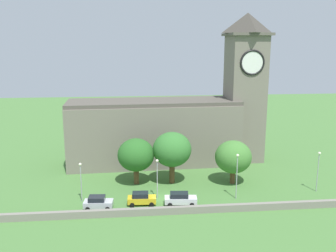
{
  "coord_description": "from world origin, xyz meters",
  "views": [
    {
      "loc": [
        -4.27,
        -53.06,
        23.13
      ],
      "look_at": [
        1.76,
        6.86,
        9.85
      ],
      "focal_mm": 39.99,
      "sensor_mm": 36.0,
      "label": 1
    }
  ],
  "objects_px": {
    "tree_by_tower": "(172,150)",
    "streetlamp_west_mid": "(81,175)",
    "church": "(177,120)",
    "streetlamp_east_mid": "(237,169)",
    "tree_riverside_east": "(136,155)",
    "car_white": "(180,199)",
    "car_silver": "(98,202)",
    "streetlamp_central": "(157,172)",
    "streetlamp_east_end": "(318,165)",
    "car_yellow": "(142,199)",
    "tree_riverside_west": "(233,157)"
  },
  "relations": [
    {
      "from": "tree_riverside_west",
      "to": "streetlamp_east_mid",
      "type": "bearing_deg",
      "value": -100.46
    },
    {
      "from": "streetlamp_west_mid",
      "to": "streetlamp_east_mid",
      "type": "relative_size",
      "value": 0.85
    },
    {
      "from": "streetlamp_east_mid",
      "to": "tree_riverside_east",
      "type": "relative_size",
      "value": 0.91
    },
    {
      "from": "car_white",
      "to": "streetlamp_central",
      "type": "bearing_deg",
      "value": 138.05
    },
    {
      "from": "church",
      "to": "tree_riverside_east",
      "type": "relative_size",
      "value": 4.98
    },
    {
      "from": "church",
      "to": "streetlamp_east_mid",
      "type": "bearing_deg",
      "value": -70.9
    },
    {
      "from": "tree_riverside_west",
      "to": "tree_riverside_east",
      "type": "distance_m",
      "value": 16.26
    },
    {
      "from": "car_white",
      "to": "tree_riverside_east",
      "type": "distance_m",
      "value": 11.9
    },
    {
      "from": "streetlamp_east_end",
      "to": "tree_riverside_east",
      "type": "relative_size",
      "value": 0.84
    },
    {
      "from": "tree_riverside_east",
      "to": "streetlamp_east_mid",
      "type": "bearing_deg",
      "value": -27.64
    },
    {
      "from": "streetlamp_central",
      "to": "tree_by_tower",
      "type": "bearing_deg",
      "value": 64.59
    },
    {
      "from": "streetlamp_east_mid",
      "to": "car_white",
      "type": "bearing_deg",
      "value": -170.81
    },
    {
      "from": "church",
      "to": "streetlamp_west_mid",
      "type": "relative_size",
      "value": 6.44
    },
    {
      "from": "car_silver",
      "to": "streetlamp_central",
      "type": "distance_m",
      "value": 9.75
    },
    {
      "from": "church",
      "to": "car_silver",
      "type": "relative_size",
      "value": 9.17
    },
    {
      "from": "car_silver",
      "to": "tree_riverside_east",
      "type": "relative_size",
      "value": 0.54
    },
    {
      "from": "car_yellow",
      "to": "streetlamp_central",
      "type": "height_order",
      "value": "streetlamp_central"
    },
    {
      "from": "tree_riverside_west",
      "to": "car_silver",
      "type": "bearing_deg",
      "value": -160.12
    },
    {
      "from": "church",
      "to": "streetlamp_central",
      "type": "distance_m",
      "value": 19.1
    },
    {
      "from": "car_white",
      "to": "church",
      "type": "bearing_deg",
      "value": 84.3
    },
    {
      "from": "car_silver",
      "to": "car_white",
      "type": "bearing_deg",
      "value": 0.32
    },
    {
      "from": "tree_riverside_west",
      "to": "car_white",
      "type": "bearing_deg",
      "value": -141.79
    },
    {
      "from": "streetlamp_central",
      "to": "church",
      "type": "bearing_deg",
      "value": 73.68
    },
    {
      "from": "car_silver",
      "to": "streetlamp_central",
      "type": "relative_size",
      "value": 0.68
    },
    {
      "from": "streetlamp_west_mid",
      "to": "streetlamp_central",
      "type": "bearing_deg",
      "value": 0.53
    },
    {
      "from": "streetlamp_east_mid",
      "to": "streetlamp_east_end",
      "type": "relative_size",
      "value": 1.08
    },
    {
      "from": "church",
      "to": "streetlamp_east_mid",
      "type": "xyz_separation_m",
      "value": [
        6.69,
        -19.31,
        -3.66
      ]
    },
    {
      "from": "car_yellow",
      "to": "car_white",
      "type": "bearing_deg",
      "value": -6.91
    },
    {
      "from": "car_white",
      "to": "streetlamp_east_mid",
      "type": "height_order",
      "value": "streetlamp_east_mid"
    },
    {
      "from": "car_yellow",
      "to": "car_white",
      "type": "relative_size",
      "value": 0.87
    },
    {
      "from": "tree_by_tower",
      "to": "tree_riverside_east",
      "type": "xyz_separation_m",
      "value": [
        -6.03,
        0.23,
        -0.83
      ]
    },
    {
      "from": "church",
      "to": "streetlamp_east_mid",
      "type": "height_order",
      "value": "church"
    },
    {
      "from": "church",
      "to": "streetlamp_central",
      "type": "xyz_separation_m",
      "value": [
        -5.24,
        -17.88,
        -4.18
      ]
    },
    {
      "from": "tree_by_tower",
      "to": "car_white",
      "type": "bearing_deg",
      "value": -88.6
    },
    {
      "from": "tree_by_tower",
      "to": "tree_riverside_west",
      "type": "distance_m",
      "value": 10.31
    },
    {
      "from": "streetlamp_central",
      "to": "tree_by_tower",
      "type": "relative_size",
      "value": 0.7
    },
    {
      "from": "car_silver",
      "to": "car_white",
      "type": "relative_size",
      "value": 0.88
    },
    {
      "from": "church",
      "to": "car_yellow",
      "type": "distance_m",
      "value": 22.74
    },
    {
      "from": "streetlamp_west_mid",
      "to": "streetlamp_east_end",
      "type": "bearing_deg",
      "value": 0.27
    },
    {
      "from": "tree_by_tower",
      "to": "streetlamp_west_mid",
      "type": "bearing_deg",
      "value": -156.19
    },
    {
      "from": "tree_by_tower",
      "to": "tree_riverside_east",
      "type": "distance_m",
      "value": 6.09
    },
    {
      "from": "streetlamp_east_mid",
      "to": "streetlamp_east_end",
      "type": "bearing_deg",
      "value": 6.3
    },
    {
      "from": "car_white",
      "to": "tree_riverside_west",
      "type": "xyz_separation_m",
      "value": [
        9.94,
        7.82,
        3.66
      ]
    },
    {
      "from": "church",
      "to": "car_yellow",
      "type": "bearing_deg",
      "value": -111.07
    },
    {
      "from": "streetlamp_central",
      "to": "tree_riverside_east",
      "type": "distance_m",
      "value": 7.17
    },
    {
      "from": "car_silver",
      "to": "car_yellow",
      "type": "distance_m",
      "value": 6.28
    },
    {
      "from": "car_yellow",
      "to": "streetlamp_central",
      "type": "xyz_separation_m",
      "value": [
        2.48,
        2.16,
        3.26
      ]
    },
    {
      "from": "streetlamp_west_mid",
      "to": "streetlamp_east_end",
      "type": "xyz_separation_m",
      "value": [
        36.84,
        0.17,
        0.32
      ]
    },
    {
      "from": "church",
      "to": "car_white",
      "type": "bearing_deg",
      "value": -95.7
    },
    {
      "from": "streetlamp_east_mid",
      "to": "tree_by_tower",
      "type": "bearing_deg",
      "value": 139.64
    }
  ]
}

